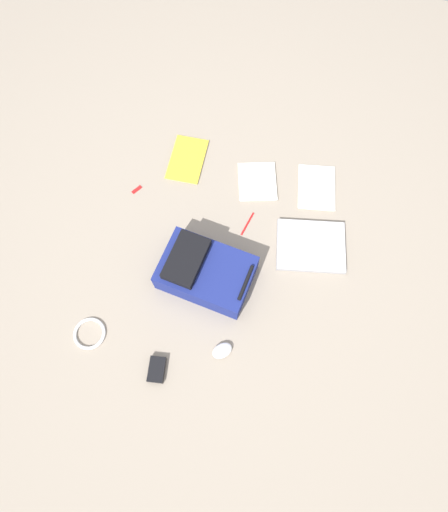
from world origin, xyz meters
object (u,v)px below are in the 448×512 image
(book_red, at_px, (257,182))
(cable_coil, at_px, (89,334))
(computer_mouse, at_px, (222,351))
(power_brick, at_px, (157,370))
(backpack, at_px, (205,272))
(usb_stick, at_px, (137,189))
(laptop, at_px, (311,246))
(pen_black, at_px, (247,224))
(book_comic, at_px, (316,188))
(book_blue, at_px, (187,160))

(book_red, relative_size, cable_coil, 1.87)
(computer_mouse, xyz_separation_m, power_brick, (0.25, 0.16, -0.00))
(backpack, xyz_separation_m, usb_stick, (0.49, -0.35, -0.07))
(backpack, height_order, book_red, backpack)
(computer_mouse, distance_m, usb_stick, 0.94)
(laptop, height_order, pen_black, laptop)
(laptop, distance_m, book_comic, 0.33)
(computer_mouse, relative_size, power_brick, 0.84)
(book_blue, height_order, power_brick, power_brick)
(cable_coil, bearing_deg, pen_black, -125.84)
(computer_mouse, bearing_deg, book_blue, 160.53)
(laptop, xyz_separation_m, computer_mouse, (0.27, 0.61, 0.00))
(cable_coil, relative_size, usb_stick, 2.56)
(laptop, xyz_separation_m, usb_stick, (0.93, -0.05, -0.01))
(pen_black, bearing_deg, computer_mouse, 95.74)
(backpack, distance_m, book_red, 0.59)
(pen_black, bearing_deg, power_brick, 76.89)
(book_comic, distance_m, cable_coil, 1.33)
(backpack, height_order, power_brick, backpack)
(book_red, bearing_deg, usb_stick, 21.04)
(book_comic, distance_m, power_brick, 1.20)
(book_blue, bearing_deg, cable_coil, 82.86)
(book_comic, xyz_separation_m, cable_coil, (0.82, 1.04, 0.00))
(book_blue, relative_size, book_red, 1.06)
(laptop, relative_size, usb_stick, 6.68)
(backpack, height_order, computer_mouse, backpack)
(laptop, height_order, book_comic, laptop)
(power_brick, xyz_separation_m, usb_stick, (0.42, -0.82, -0.01))
(book_comic, relative_size, pen_black, 2.15)
(laptop, height_order, power_brick, laptop)
(power_brick, bearing_deg, computer_mouse, -147.08)
(usb_stick, bearing_deg, backpack, 144.42)
(laptop, xyz_separation_m, cable_coil, (0.87, 0.71, -0.01))
(power_brick, bearing_deg, usb_stick, -63.24)
(computer_mouse, bearing_deg, cable_coil, -127.45)
(book_comic, bearing_deg, computer_mouse, 76.75)
(backpack, relative_size, cable_coil, 2.98)
(laptop, relative_size, pen_black, 2.80)
(laptop, bearing_deg, book_blue, -21.79)
(book_red, xyz_separation_m, book_comic, (-0.30, -0.06, -0.00))
(book_comic, height_order, computer_mouse, computer_mouse)
(computer_mouse, bearing_deg, usb_stick, 178.17)
(backpack, distance_m, power_brick, 0.49)
(computer_mouse, distance_m, cable_coil, 0.61)
(book_red, height_order, computer_mouse, computer_mouse)
(book_red, height_order, cable_coil, same)
(book_red, distance_m, cable_coil, 1.12)
(laptop, relative_size, book_blue, 1.32)
(laptop, xyz_separation_m, power_brick, (0.52, 0.77, -0.00))
(book_red, xyz_separation_m, computer_mouse, (-0.08, 0.89, 0.01))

